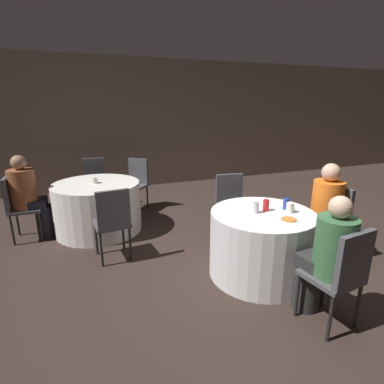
% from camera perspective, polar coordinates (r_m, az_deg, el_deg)
% --- Properties ---
extents(ground_plane, '(16.00, 16.00, 0.00)m').
position_cam_1_polar(ground_plane, '(3.61, 11.61, -14.53)').
color(ground_plane, '#332621').
extents(wall_back, '(16.00, 0.06, 2.80)m').
position_cam_1_polar(wall_back, '(7.01, -6.56, 12.72)').
color(wall_back, gray).
rests_on(wall_back, ground_plane).
extents(table_near, '(1.11, 1.11, 0.73)m').
position_cam_1_polar(table_near, '(3.41, 12.97, -9.58)').
color(table_near, white).
rests_on(table_near, ground_plane).
extents(table_far, '(1.25, 1.25, 0.73)m').
position_cam_1_polar(table_far, '(4.67, -17.49, -2.74)').
color(table_far, white).
rests_on(table_far, ground_plane).
extents(chair_near_south, '(0.45, 0.45, 0.91)m').
position_cam_1_polar(chair_near_south, '(2.76, 26.63, -13.26)').
color(chair_near_south, '#47474C').
rests_on(chair_near_south, ground_plane).
extents(chair_near_east, '(0.41, 0.40, 0.91)m').
position_cam_1_polar(chair_near_east, '(3.94, 24.96, -4.25)').
color(chair_near_east, '#47474C').
rests_on(chair_near_east, ground_plane).
extents(chair_near_north, '(0.45, 0.45, 0.91)m').
position_cam_1_polar(chair_near_north, '(4.17, 7.41, -1.72)').
color(chair_near_north, '#47474C').
rests_on(chair_near_north, ground_plane).
extents(chair_far_north, '(0.41, 0.42, 0.91)m').
position_cam_1_polar(chair_far_north, '(5.62, -18.04, 2.35)').
color(chair_far_north, '#47474C').
rests_on(chair_far_north, ground_plane).
extents(chair_far_northeast, '(0.57, 0.57, 0.91)m').
position_cam_1_polar(chair_far_northeast, '(5.41, -10.61, 2.36)').
color(chair_far_northeast, '#47474C').
rests_on(chair_far_northeast, ground_plane).
extents(chair_far_south, '(0.44, 0.44, 0.91)m').
position_cam_1_polar(chair_far_south, '(3.65, -14.89, -4.85)').
color(chair_far_south, '#47474C').
rests_on(chair_far_south, ground_plane).
extents(chair_far_west, '(0.42, 0.41, 0.91)m').
position_cam_1_polar(chair_far_west, '(4.72, -30.33, -1.72)').
color(chair_far_west, '#47474C').
rests_on(chair_far_west, ground_plane).
extents(person_green_jacket, '(0.34, 0.50, 1.15)m').
position_cam_1_polar(person_green_jacket, '(2.83, 23.96, -11.46)').
color(person_green_jacket, '#282828').
rests_on(person_green_jacket, ground_plane).
extents(person_floral_shirt, '(0.51, 0.34, 1.19)m').
position_cam_1_polar(person_floral_shirt, '(4.68, -28.52, -0.88)').
color(person_floral_shirt, black).
rests_on(person_floral_shirt, ground_plane).
extents(person_orange_shirt, '(0.51, 0.34, 1.20)m').
position_cam_1_polar(person_orange_shirt, '(3.81, 23.40, -3.73)').
color(person_orange_shirt, '#4C4238').
rests_on(person_orange_shirt, ground_plane).
extents(pizza_plate_near, '(0.20, 0.20, 0.02)m').
position_cam_1_polar(pizza_plate_near, '(3.12, 17.93, -5.04)').
color(pizza_plate_near, white).
rests_on(pizza_plate_near, table_near).
extents(soda_can_red, '(0.07, 0.07, 0.12)m').
position_cam_1_polar(soda_can_red, '(3.31, 13.91, -2.48)').
color(soda_can_red, red).
rests_on(soda_can_red, table_near).
extents(soda_can_silver, '(0.07, 0.07, 0.12)m').
position_cam_1_polar(soda_can_silver, '(3.22, 12.05, -2.89)').
color(soda_can_silver, silver).
rests_on(soda_can_silver, table_near).
extents(soda_can_blue, '(0.07, 0.07, 0.12)m').
position_cam_1_polar(soda_can_blue, '(3.41, 17.48, -2.18)').
color(soda_can_blue, '#1E38A5').
rests_on(soda_can_blue, table_near).
extents(cup_near, '(0.08, 0.08, 0.11)m').
position_cam_1_polar(cup_near, '(3.33, 18.17, -2.85)').
color(cup_near, silver).
rests_on(cup_near, table_near).
extents(cup_far, '(0.08, 0.08, 0.09)m').
position_cam_1_polar(cup_far, '(4.56, -18.07, 2.12)').
color(cup_far, silver).
rests_on(cup_far, table_far).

